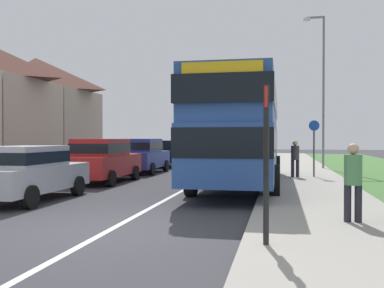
% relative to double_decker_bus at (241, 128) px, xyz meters
% --- Properties ---
extents(ground_plane, '(120.00, 120.00, 0.00)m').
position_rel_double_decker_bus_xyz_m(ground_plane, '(-1.81, -8.05, -2.14)').
color(ground_plane, '#38383D').
extents(lane_marking_centre, '(0.14, 60.00, 0.01)m').
position_rel_double_decker_bus_xyz_m(lane_marking_centre, '(-1.81, -0.05, -2.14)').
color(lane_marking_centre, silver).
rests_on(lane_marking_centre, ground_plane).
extents(pavement_near_side, '(3.20, 68.00, 0.12)m').
position_rel_double_decker_bus_xyz_m(pavement_near_side, '(2.39, -2.05, -2.08)').
color(pavement_near_side, '#9E998E').
rests_on(pavement_near_side, ground_plane).
extents(double_decker_bus, '(2.80, 10.77, 3.70)m').
position_rel_double_decker_bus_xyz_m(double_decker_bus, '(0.00, 0.00, 0.00)').
color(double_decker_bus, '#284C93').
rests_on(double_decker_bus, ground_plane).
extents(parked_car_silver, '(1.87, 4.16, 1.55)m').
position_rel_double_decker_bus_xyz_m(parked_car_silver, '(-5.53, -4.88, -1.28)').
color(parked_car_silver, '#B7B7BC').
rests_on(parked_car_silver, ground_plane).
extents(parked_car_red, '(1.92, 4.26, 1.74)m').
position_rel_double_decker_bus_xyz_m(parked_car_red, '(-5.48, 0.19, -1.19)').
color(parked_car_red, '#B21E1E').
rests_on(parked_car_red, ground_plane).
extents(parked_car_blue, '(1.96, 4.06, 1.73)m').
position_rel_double_decker_bus_xyz_m(parked_car_blue, '(-5.42, 4.98, -1.20)').
color(parked_car_blue, navy).
rests_on(parked_car_blue, ground_plane).
extents(parked_car_black, '(2.00, 4.42, 1.62)m').
position_rel_double_decker_bus_xyz_m(parked_car_black, '(-5.35, 10.12, -1.25)').
color(parked_car_black, black).
rests_on(parked_car_black, ground_plane).
extents(pedestrian_at_stop, '(0.34, 0.34, 1.67)m').
position_rel_double_decker_bus_xyz_m(pedestrian_at_stop, '(2.81, -6.85, -1.17)').
color(pedestrian_at_stop, '#23232D').
rests_on(pedestrian_at_stop, ground_plane).
extents(pedestrian_walking_away, '(0.34, 0.34, 1.67)m').
position_rel_double_decker_bus_xyz_m(pedestrian_walking_away, '(2.02, 2.83, -1.17)').
color(pedestrian_walking_away, '#23232D').
rests_on(pedestrian_walking_away, ground_plane).
extents(bus_stop_sign, '(0.09, 0.52, 2.60)m').
position_rel_double_decker_bus_xyz_m(bus_stop_sign, '(1.19, -9.00, -0.60)').
color(bus_stop_sign, black).
rests_on(bus_stop_sign, ground_plane).
extents(cycle_route_sign, '(0.44, 0.08, 2.52)m').
position_rel_double_decker_bus_xyz_m(cycle_route_sign, '(2.81, 3.22, -0.71)').
color(cycle_route_sign, slate).
rests_on(cycle_route_sign, ground_plane).
extents(street_lamp_mid, '(1.14, 0.20, 8.42)m').
position_rel_double_decker_bus_xyz_m(street_lamp_mid, '(3.62, 8.83, 2.63)').
color(street_lamp_mid, slate).
rests_on(street_lamp_mid, ground_plane).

